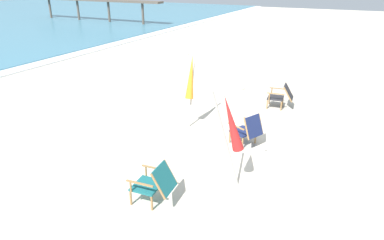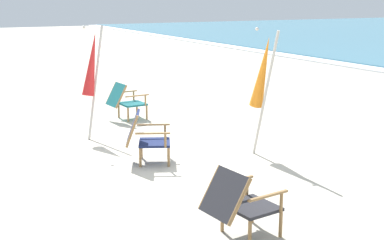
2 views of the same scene
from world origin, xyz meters
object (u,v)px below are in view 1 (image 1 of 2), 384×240
umbrella_furled_orange (191,78)px  umbrella_furled_red (231,124)px  beach_chair_back_right (248,129)px  beach_chair_back_left (281,95)px  beach_chair_mid_center (155,183)px

umbrella_furled_orange → umbrella_furled_red: size_ratio=1.01×
beach_chair_back_right → beach_chair_back_left: 2.97m
beach_chair_back_left → umbrella_furled_orange: (-2.44, 1.95, 0.94)m
beach_chair_back_right → umbrella_furled_orange: umbrella_furled_orange is taller
umbrella_furled_orange → umbrella_furled_red: (-2.40, -2.04, -0.01)m
beach_chair_mid_center → beach_chair_back_right: (2.98, -0.78, 0.01)m
beach_chair_mid_center → beach_chair_back_right: 3.08m
umbrella_furled_red → umbrella_furled_orange: bearing=40.4°
beach_chair_mid_center → beach_chair_back_right: size_ratio=0.93×
beach_chair_mid_center → umbrella_furled_red: size_ratio=0.39×
beach_chair_back_right → umbrella_furled_orange: (0.53, 1.81, 0.92)m
beach_chair_back_right → beach_chair_back_left: (2.96, -0.14, -0.01)m
beach_chair_mid_center → beach_chair_back_left: bearing=-8.8°
beach_chair_mid_center → beach_chair_back_left: size_ratio=0.96×
umbrella_furled_orange → beach_chair_back_right: bearing=-106.2°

